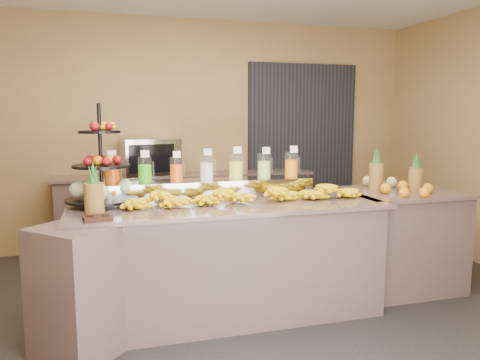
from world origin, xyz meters
name	(u,v)px	position (x,y,z in m)	size (l,w,h in m)	color
ground	(238,326)	(0.00, 0.00, 0.00)	(6.00, 6.00, 0.00)	black
room_envelope	(234,88)	(0.19, 0.79, 1.88)	(6.04, 5.02, 2.82)	olive
buffet_counter	(215,260)	(-0.12, 0.26, 0.47)	(2.75, 1.25, 0.93)	gray
right_counter	(398,239)	(1.70, 0.40, 0.47)	(1.08, 0.88, 0.93)	gray
back_ledge	(187,211)	(0.00, 2.25, 0.47)	(3.10, 0.55, 0.93)	gray
pitcher_tray	(207,188)	(-0.11, 0.58, 1.01)	(1.85, 0.30, 0.15)	gray
juice_pitcher_orange_a	(112,172)	(-0.89, 0.58, 1.18)	(0.12, 0.12, 0.28)	silver
juice_pitcher_green	(145,171)	(-0.63, 0.58, 1.17)	(0.12, 0.12, 0.28)	silver
juice_pitcher_orange_b	(176,170)	(-0.37, 0.58, 1.17)	(0.11, 0.11, 0.26)	silver
juice_pitcher_milk	(207,169)	(-0.11, 0.58, 1.18)	(0.12, 0.12, 0.28)	silver
juice_pitcher_lemon	(236,167)	(0.15, 0.58, 1.18)	(0.12, 0.13, 0.30)	silver
juice_pitcher_lime	(264,167)	(0.41, 0.58, 1.18)	(0.12, 0.12, 0.28)	silver
juice_pitcher_orange_c	(291,166)	(0.67, 0.58, 1.18)	(0.12, 0.12, 0.29)	silver
banana_heap	(243,193)	(0.13, 0.28, 1.00)	(1.99, 0.18, 0.16)	yellow
fruit_stand	(106,179)	(-0.94, 0.47, 1.13)	(0.67, 0.67, 0.79)	black
condiment_caddy	(98,218)	(-1.01, -0.09, 0.94)	(0.18, 0.14, 0.03)	black
pineapple_left_a	(94,195)	(-1.03, 0.08, 1.07)	(0.14, 0.14, 0.39)	brown
pineapple_left_b	(111,181)	(-0.90, 0.79, 1.07)	(0.12, 0.12, 0.39)	brown
right_fruit_pile	(400,184)	(1.64, 0.32, 1.01)	(0.49, 0.46, 0.26)	brown
oven_warmer	(150,157)	(-0.43, 2.25, 1.14)	(0.64, 0.45, 0.43)	gray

